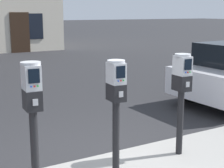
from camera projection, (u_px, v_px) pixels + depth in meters
The scene contains 4 objects.
ground_plane at pixel (111, 168), 4.79m from camera, with size 160.00×160.00×0.00m, color #28282B.
parking_meter_near_kerb at pixel (33, 104), 3.71m from camera, with size 0.23×0.26×1.47m.
parking_meter_twin_adjacent at pixel (116, 96), 4.23m from camera, with size 0.23×0.26×1.42m.
parking_meter_end_of_row at pixel (182, 86), 4.74m from camera, with size 0.23×0.26×1.43m.
Camera 1 is at (-2.21, -3.86, 2.12)m, focal length 55.47 mm.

